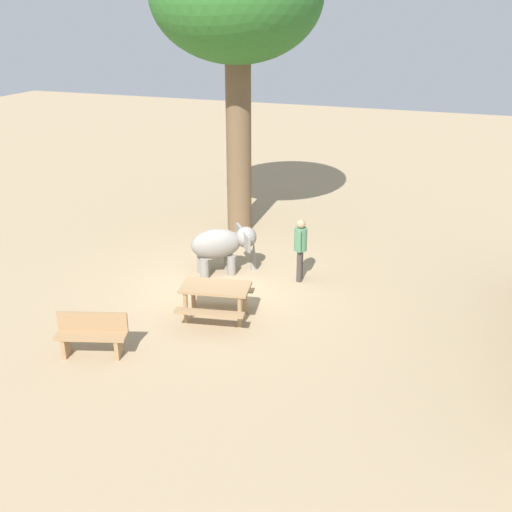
{
  "coord_description": "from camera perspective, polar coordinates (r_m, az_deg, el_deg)",
  "views": [
    {
      "loc": [
        12.45,
        5.51,
        6.41
      ],
      "look_at": [
        -0.35,
        0.78,
        0.8
      ],
      "focal_mm": 42.42,
      "sensor_mm": 36.0,
      "label": 1
    }
  ],
  "objects": [
    {
      "name": "elephant",
      "position": [
        15.54,
        -3.13,
        1.05
      ],
      "size": [
        1.57,
        1.67,
        1.21
      ],
      "rotation": [
        0.0,
        0.0,
        2.22
      ],
      "color": "gray",
      "rests_on": "ground_plane"
    },
    {
      "name": "wooden_bench",
      "position": [
        12.44,
        -15.21,
        -7.04
      ],
      "size": [
        0.81,
        1.46,
        0.88
      ],
      "rotation": [
        0.0,
        0.0,
        5.02
      ],
      "color": "#9E7A51",
      "rests_on": "ground_plane"
    },
    {
      "name": "picnic_table_near",
      "position": [
        13.34,
        -3.83,
        -3.59
      ],
      "size": [
        1.74,
        1.75,
        0.78
      ],
      "rotation": [
        0.0,
        0.0,
        1.76
      ],
      "color": "#9E7A51",
      "rests_on": "ground_plane"
    },
    {
      "name": "ground_plane",
      "position": [
        15.05,
        -3.25,
        -2.91
      ],
      "size": [
        60.0,
        60.0,
        0.0
      ],
      "primitive_type": "plane",
      "color": "tan"
    },
    {
      "name": "person_handler",
      "position": [
        15.06,
        4.21,
        1.02
      ],
      "size": [
        0.5,
        0.32,
        1.62
      ],
      "rotation": [
        0.0,
        0.0,
        -1.41
      ],
      "color": "#3F3833",
      "rests_on": "ground_plane"
    },
    {
      "name": "shade_tree_main",
      "position": [
        17.89,
        -1.78,
        22.99
      ],
      "size": [
        5.15,
        4.72,
        8.57
      ],
      "color": "brown",
      "rests_on": "ground_plane"
    }
  ]
}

